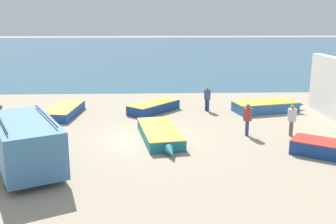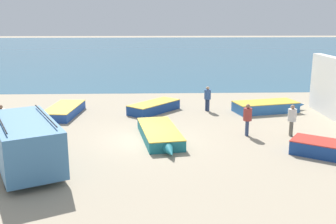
{
  "view_description": "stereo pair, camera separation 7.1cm",
  "coord_description": "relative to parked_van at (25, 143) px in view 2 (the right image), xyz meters",
  "views": [
    {
      "loc": [
        0.2,
        -18.76,
        6.08
      ],
      "look_at": [
        0.99,
        1.74,
        1.0
      ],
      "focal_mm": 42.0,
      "sensor_mm": 36.0,
      "label": 1
    },
    {
      "loc": [
        0.27,
        -18.76,
        6.08
      ],
      "look_at": [
        0.99,
        1.74,
        1.0
      ],
      "focal_mm": 42.0,
      "sensor_mm": 36.0,
      "label": 2
    }
  ],
  "objects": [
    {
      "name": "fisherman_2",
      "position": [
        -2.72,
        4.77,
        -0.18
      ],
      "size": [
        0.43,
        0.43,
        1.62
      ],
      "rotation": [
        0.0,
        0.0,
        2.29
      ],
      "color": "navy",
      "rests_on": "ground_plane"
    },
    {
      "name": "fishing_rowboat_3",
      "position": [
        5.21,
        9.7,
        -0.84
      ],
      "size": [
        3.68,
        3.99,
        0.62
      ],
      "rotation": [
        0.0,
        0.0,
        0.85
      ],
      "color": "navy",
      "rests_on": "ground_plane"
    },
    {
      "name": "parked_van",
      "position": [
        0.0,
        0.0,
        0.0
      ],
      "size": [
        4.1,
        5.36,
        2.21
      ],
      "rotation": [
        0.0,
        0.0,
        2.04
      ],
      "color": "teal",
      "rests_on": "ground_plane"
    },
    {
      "name": "ground_plane",
      "position": [
        4.88,
        3.71,
        -1.15
      ],
      "size": [
        200.0,
        200.0,
        0.0
      ],
      "primitive_type": "plane",
      "color": "tan"
    },
    {
      "name": "fishing_rowboat_0",
      "position": [
        12.44,
        9.39,
        -0.82
      ],
      "size": [
        5.03,
        2.58,
        0.66
      ],
      "rotation": [
        0.0,
        0.0,
        0.23
      ],
      "color": "#2D66AD",
      "rests_on": "ground_plane"
    },
    {
      "name": "fishing_rowboat_2",
      "position": [
        -0.5,
        9.07,
        -0.87
      ],
      "size": [
        2.05,
        4.96,
        0.55
      ],
      "rotation": [
        0.0,
        0.0,
        1.47
      ],
      "color": "#234CA3",
      "rests_on": "ground_plane"
    },
    {
      "name": "fishing_rowboat_1",
      "position": [
        5.41,
        3.73,
        -0.87
      ],
      "size": [
        2.4,
        5.51,
        0.57
      ],
      "rotation": [
        0.0,
        0.0,
        4.87
      ],
      "color": "#1E757F",
      "rests_on": "ground_plane"
    },
    {
      "name": "fishing_rowboat_4",
      "position": [
        13.05,
        0.95,
        -0.83
      ],
      "size": [
        3.97,
        3.14,
        0.65
      ],
      "rotation": [
        0.0,
        0.0,
        5.69
      ],
      "color": "navy",
      "rests_on": "ground_plane"
    },
    {
      "name": "fisherman_0",
      "position": [
        8.58,
        9.72,
        -0.19
      ],
      "size": [
        0.42,
        0.42,
        1.61
      ],
      "rotation": [
        0.0,
        0.0,
        3.98
      ],
      "color": "navy",
      "rests_on": "ground_plane"
    },
    {
      "name": "fisherman_3",
      "position": [
        12.17,
        4.13,
        -0.16
      ],
      "size": [
        0.43,
        0.43,
        1.65
      ],
      "rotation": [
        0.0,
        0.0,
        3.08
      ],
      "color": "#5B564C",
      "rests_on": "ground_plane"
    },
    {
      "name": "fisherman_1",
      "position": [
        9.91,
        4.27,
        -0.15
      ],
      "size": [
        0.44,
        0.44,
        1.67
      ],
      "rotation": [
        0.0,
        0.0,
        3.09
      ],
      "color": "navy",
      "rests_on": "ground_plane"
    },
    {
      "name": "sea_water",
      "position": [
        4.88,
        55.71,
        -1.15
      ],
      "size": [
        120.0,
        80.0,
        0.01
      ],
      "primitive_type": "cube",
      "color": "#33607A",
      "rests_on": "ground_plane"
    }
  ]
}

